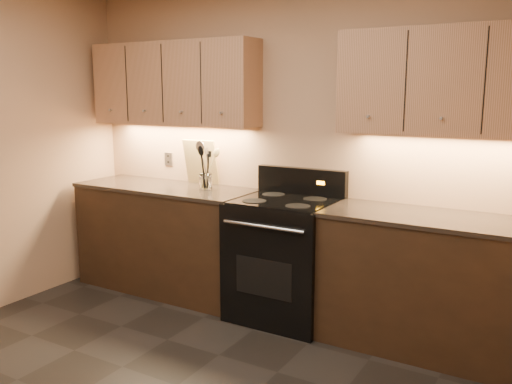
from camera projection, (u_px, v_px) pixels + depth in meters
The scene contains 14 objects.
wall_back at pixel (295, 147), 4.33m from camera, with size 4.00×0.04×2.60m, color tan.
counter_left at pixel (167, 238), 4.77m from camera, with size 1.62×0.62×0.93m.
counter_right at pixel (431, 284), 3.64m from camera, with size 1.46×0.62×0.93m.
stove at pixel (285, 257), 4.17m from camera, with size 0.76×0.68×1.14m.
upper_cab_left at pixel (174, 84), 4.65m from camera, with size 1.60×0.30×0.70m, color tan.
upper_cab_right at pixel (449, 82), 3.52m from camera, with size 1.44×0.30×0.70m, color tan.
outlet_plate at pixel (168, 159), 5.00m from camera, with size 0.09×0.01×0.12m, color #B2B5BA.
utensil_crock at pixel (206, 182), 4.52m from camera, with size 0.13×0.13×0.13m.
cutting_board at pixel (201, 162), 4.76m from camera, with size 0.32×0.02×0.40m, color #D2B871.
wooden_spoon at pixel (202, 167), 4.50m from camera, with size 0.06×0.06×0.34m, color #D2B871, non-canonical shape.
black_spoon at pixel (205, 167), 4.51m from camera, with size 0.06×0.06×0.35m, color black, non-canonical shape.
black_turner at pixel (206, 169), 4.48m from camera, with size 0.08×0.08×0.32m, color black, non-canonical shape.
steel_spatula at pixel (210, 167), 4.49m from camera, with size 0.08×0.08×0.35m, color silver, non-canonical shape.
steel_skimmer at pixel (209, 165), 4.47m from camera, with size 0.09×0.09×0.38m, color silver, non-canonical shape.
Camera 1 is at (1.92, -1.88, 1.74)m, focal length 38.00 mm.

